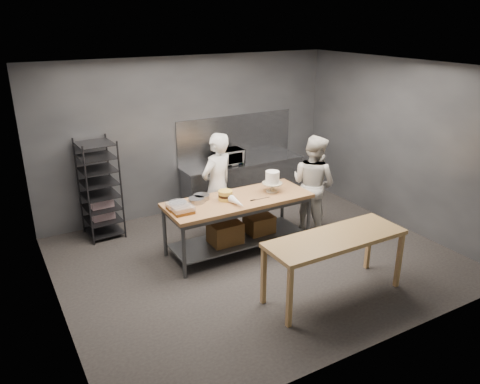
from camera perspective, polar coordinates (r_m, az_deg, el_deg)
The scene contains 16 objects.
ground at distance 7.64m, azimuth 2.06°, elevation -8.10°, with size 6.00×6.00×0.00m, color black.
back_wall at distance 9.17m, azimuth -6.08°, elevation 6.88°, with size 6.00×0.04×3.00m, color #4C4F54.
work_table at distance 7.66m, azimuth -0.11°, elevation -3.21°, with size 2.40×0.90×0.92m.
near_counter at distance 6.48m, azimuth 11.55°, elevation -6.02°, with size 2.00×0.70×0.90m.
back_counter at distance 9.63m, azimuth 0.37°, elevation 1.16°, with size 2.60×0.60×0.90m.
splashback_panel at distance 9.62m, azimuth -0.51°, elevation 6.73°, with size 2.60×0.02×0.90m, color slate.
speed_rack at distance 8.43m, azimuth -16.71°, elevation 0.26°, with size 0.63×0.68×1.75m.
chef_behind at distance 8.01m, azimuth -2.81°, elevation 0.69°, with size 0.68×0.45×1.87m, color silver.
chef_right at distance 8.39m, azimuth 8.92°, elevation 0.98°, with size 0.86×0.67×1.76m, color silver.
microwave at distance 9.30m, azimuth -1.37°, elevation 4.30°, with size 0.54×0.37×0.30m, color black.
frosted_cake_stand at distance 7.76m, azimuth 3.96°, elevation 1.58°, with size 0.34×0.34×0.36m.
layer_cake at distance 7.44m, azimuth -1.79°, elevation -0.41°, with size 0.23×0.23×0.16m.
cake_pans at distance 7.38m, azimuth -5.95°, elevation -1.03°, with size 0.72×0.35×0.07m.
piping_bag at distance 7.21m, azimuth -0.32°, elevation -1.27°, with size 0.12×0.12×0.38m, color white.
offset_spatula at distance 7.48m, azimuth 2.15°, elevation -0.90°, with size 0.36×0.02×0.02m.
pastry_clamshells at distance 7.07m, azimuth -7.29°, elevation -1.94°, with size 0.32×0.42×0.11m.
Camera 1 is at (-3.54, -5.67, 3.69)m, focal length 35.00 mm.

